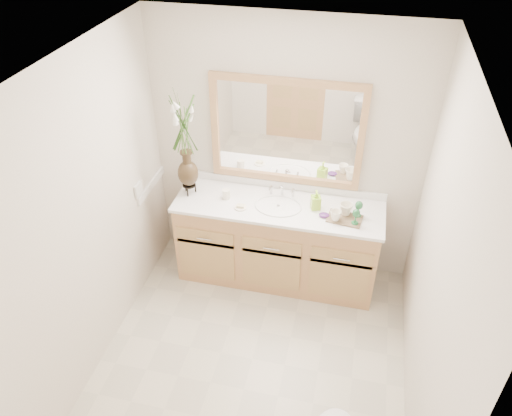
% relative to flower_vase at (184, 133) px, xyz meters
% --- Properties ---
extents(floor, '(2.60, 2.60, 0.00)m').
position_rel_flower_vase_xyz_m(floor, '(0.82, -1.02, -1.43)').
color(floor, beige).
rests_on(floor, ground).
extents(ceiling, '(2.40, 2.60, 0.02)m').
position_rel_flower_vase_xyz_m(ceiling, '(0.82, -1.02, 0.97)').
color(ceiling, white).
rests_on(ceiling, wall_back).
extents(wall_back, '(2.40, 0.02, 2.40)m').
position_rel_flower_vase_xyz_m(wall_back, '(0.82, 0.28, -0.23)').
color(wall_back, silver).
rests_on(wall_back, floor).
extents(wall_left, '(0.02, 2.60, 2.40)m').
position_rel_flower_vase_xyz_m(wall_left, '(-0.38, -1.02, -0.23)').
color(wall_left, silver).
rests_on(wall_left, floor).
extents(wall_right, '(0.02, 2.60, 2.40)m').
position_rel_flower_vase_xyz_m(wall_right, '(2.02, -1.02, -0.23)').
color(wall_right, silver).
rests_on(wall_right, floor).
extents(vanity, '(1.80, 0.55, 0.80)m').
position_rel_flower_vase_xyz_m(vanity, '(0.82, -0.01, -1.03)').
color(vanity, tan).
rests_on(vanity, floor).
extents(counter, '(1.84, 0.57, 0.03)m').
position_rel_flower_vase_xyz_m(counter, '(0.82, -0.01, -0.62)').
color(counter, white).
rests_on(counter, vanity).
extents(sink, '(0.38, 0.34, 0.23)m').
position_rel_flower_vase_xyz_m(sink, '(0.82, -0.03, -0.65)').
color(sink, white).
rests_on(sink, counter).
extents(mirror, '(1.32, 0.04, 0.97)m').
position_rel_flower_vase_xyz_m(mirror, '(0.82, 0.26, -0.03)').
color(mirror, white).
rests_on(mirror, wall_back).
extents(switch_plate, '(0.02, 0.12, 0.12)m').
position_rel_flower_vase_xyz_m(switch_plate, '(-0.37, -0.26, -0.45)').
color(switch_plate, white).
rests_on(switch_plate, wall_left).
extents(flower_vase, '(0.22, 0.22, 0.88)m').
position_rel_flower_vase_xyz_m(flower_vase, '(0.00, 0.00, 0.00)').
color(flower_vase, black).
rests_on(flower_vase, counter).
extents(tumbler, '(0.07, 0.07, 0.09)m').
position_rel_flower_vase_xyz_m(tumbler, '(0.35, -0.01, -0.56)').
color(tumbler, white).
rests_on(tumbler, counter).
extents(soap_dish, '(0.11, 0.11, 0.03)m').
position_rel_flower_vase_xyz_m(soap_dish, '(0.51, -0.13, -0.59)').
color(soap_dish, white).
rests_on(soap_dish, counter).
extents(soap_bottle, '(0.09, 0.09, 0.16)m').
position_rel_flower_vase_xyz_m(soap_bottle, '(1.14, 0.02, -0.52)').
color(soap_bottle, '#A2DD34').
rests_on(soap_bottle, counter).
extents(purple_dish, '(0.09, 0.08, 0.03)m').
position_rel_flower_vase_xyz_m(purple_dish, '(1.23, -0.09, -0.58)').
color(purple_dish, '#50236B').
rests_on(purple_dish, counter).
extents(tray, '(0.31, 0.23, 0.01)m').
position_rel_flower_vase_xyz_m(tray, '(1.40, -0.08, -0.59)').
color(tray, brown).
rests_on(tray, counter).
extents(mug_left, '(0.12, 0.12, 0.09)m').
position_rel_flower_vase_xyz_m(mug_left, '(1.32, -0.13, -0.54)').
color(mug_left, white).
rests_on(mug_left, tray).
extents(mug_right, '(0.13, 0.13, 0.11)m').
position_rel_flower_vase_xyz_m(mug_right, '(1.40, -0.03, -0.53)').
color(mug_right, white).
rests_on(mug_right, tray).
extents(goblet_front, '(0.06, 0.06, 0.14)m').
position_rel_flower_vase_xyz_m(goblet_front, '(1.49, -0.14, -0.49)').
color(goblet_front, '#226736').
rests_on(goblet_front, tray).
extents(goblet_back, '(0.06, 0.06, 0.14)m').
position_rel_flower_vase_xyz_m(goblet_back, '(1.50, -0.03, -0.49)').
color(goblet_back, '#226736').
rests_on(goblet_back, tray).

